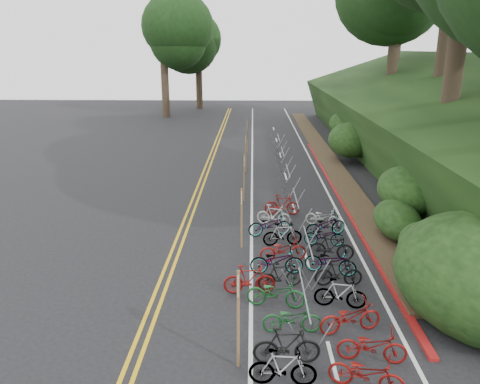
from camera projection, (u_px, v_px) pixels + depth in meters
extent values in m
plane|color=black|center=(218.00, 316.00, 14.00)|extent=(120.00, 120.00, 0.00)
cube|color=gold|center=(189.00, 207.00, 23.60)|extent=(0.12, 80.00, 0.01)
cube|color=gold|center=(195.00, 207.00, 23.59)|extent=(0.12, 80.00, 0.01)
cube|color=silver|center=(252.00, 207.00, 23.52)|extent=(0.12, 80.00, 0.01)
cube|color=silver|center=(336.00, 208.00, 23.41)|extent=(0.12, 80.00, 0.01)
cube|color=silver|center=(332.00, 360.00, 12.01)|extent=(0.10, 1.60, 0.01)
cube|color=silver|center=(307.00, 259.00, 17.74)|extent=(0.10, 1.60, 0.01)
cube|color=silver|center=(294.00, 208.00, 23.47)|extent=(0.10, 1.60, 0.01)
cube|color=silver|center=(286.00, 176.00, 29.20)|extent=(0.10, 1.60, 0.01)
cube|color=silver|center=(280.00, 155.00, 34.93)|extent=(0.10, 1.60, 0.01)
cube|color=silver|center=(276.00, 140.00, 40.66)|extent=(0.10, 1.60, 0.01)
cube|color=silver|center=(274.00, 129.00, 46.39)|extent=(0.10, 1.60, 0.01)
cube|color=maroon|center=(339.00, 195.00, 25.30)|extent=(0.25, 28.00, 0.10)
cube|color=black|center=(425.00, 118.00, 33.84)|extent=(12.32, 44.00, 9.11)
cube|color=#382819|center=(325.00, 154.00, 34.82)|extent=(1.40, 44.00, 0.16)
ellipsoid|color=#284C19|center=(428.00, 246.00, 16.37)|extent=(2.00, 2.80, 1.60)
ellipsoid|color=#284C19|center=(408.00, 191.00, 20.98)|extent=(2.60, 3.64, 2.08)
ellipsoid|color=#284C19|center=(396.00, 152.00, 26.54)|extent=(2.20, 3.08, 1.76)
ellipsoid|color=#284C19|center=(350.00, 140.00, 32.44)|extent=(3.00, 4.20, 2.40)
ellipsoid|color=#284C19|center=(344.00, 124.00, 38.10)|extent=(2.40, 3.36, 1.92)
ellipsoid|color=#284C19|center=(351.00, 109.00, 41.69)|extent=(2.80, 3.92, 2.24)
ellipsoid|color=#284C19|center=(397.00, 220.00, 19.28)|extent=(1.80, 2.52, 1.44)
ellipsoid|color=#284C19|center=(392.00, 130.00, 30.16)|extent=(3.20, 4.48, 2.56)
cylinder|color=#2D2319|center=(453.00, 76.00, 23.30)|extent=(0.91, 0.91, 7.67)
cylinder|color=#2D2319|center=(444.00, 50.00, 30.52)|extent=(0.96, 0.96, 8.70)
cylinder|color=#2D2319|center=(392.00, 64.00, 38.53)|extent=(0.88, 0.88, 7.16)
cylinder|color=#2D2319|center=(396.00, 49.00, 45.75)|extent=(0.94, 0.94, 8.19)
cylinder|color=#2D2319|center=(165.00, 88.00, 53.35)|extent=(0.85, 0.85, 6.65)
ellipsoid|color=black|center=(163.00, 32.00, 51.56)|extent=(9.10, 9.10, 8.64)
cylinder|color=#2D2319|center=(199.00, 85.00, 60.99)|extent=(0.83, 0.83, 6.14)
ellipsoid|color=black|center=(198.00, 41.00, 59.38)|extent=(7.96, 7.96, 7.56)
cylinder|color=gray|center=(304.00, 293.00, 13.09)|extent=(0.05, 3.14, 0.05)
cylinder|color=gray|center=(299.00, 342.00, 11.85)|extent=(0.56, 0.04, 1.09)
cylinder|color=gray|center=(321.00, 342.00, 11.84)|extent=(0.56, 0.04, 1.09)
cylinder|color=gray|center=(290.00, 285.00, 14.66)|extent=(0.56, 0.04, 1.09)
cylinder|color=gray|center=(308.00, 285.00, 14.65)|extent=(0.56, 0.04, 1.09)
cylinder|color=gray|center=(308.00, 242.00, 16.45)|extent=(0.05, 3.00, 0.05)
cylinder|color=gray|center=(304.00, 275.00, 15.29)|extent=(0.58, 0.04, 1.13)
cylinder|color=gray|center=(321.00, 275.00, 15.27)|extent=(0.58, 0.04, 1.13)
cylinder|color=gray|center=(296.00, 241.00, 17.96)|extent=(0.58, 0.04, 1.13)
cylinder|color=gray|center=(311.00, 241.00, 17.95)|extent=(0.58, 0.04, 1.13)
cylinder|color=gray|center=(296.00, 198.00, 21.22)|extent=(0.05, 3.00, 0.05)
cylinder|color=gray|center=(292.00, 221.00, 20.06)|extent=(0.58, 0.04, 1.13)
cylinder|color=gray|center=(305.00, 221.00, 20.05)|extent=(0.58, 0.04, 1.13)
cylinder|color=gray|center=(287.00, 200.00, 22.73)|extent=(0.58, 0.04, 1.13)
cylinder|color=gray|center=(299.00, 201.00, 22.72)|extent=(0.58, 0.04, 1.13)
cylinder|color=gray|center=(288.00, 170.00, 26.00)|extent=(0.05, 3.00, 0.05)
cylinder|color=gray|center=(284.00, 188.00, 24.84)|extent=(0.58, 0.04, 1.13)
cylinder|color=gray|center=(295.00, 188.00, 24.82)|extent=(0.58, 0.04, 1.13)
cylinder|color=gray|center=(281.00, 174.00, 27.51)|extent=(0.58, 0.04, 1.13)
cylinder|color=gray|center=(291.00, 174.00, 27.50)|extent=(0.58, 0.04, 1.13)
cylinder|color=gray|center=(283.00, 151.00, 30.77)|extent=(0.05, 3.00, 0.05)
cylinder|color=gray|center=(279.00, 165.00, 29.61)|extent=(0.58, 0.04, 1.13)
cylinder|color=gray|center=(288.00, 165.00, 29.60)|extent=(0.58, 0.04, 1.13)
cylinder|color=gray|center=(277.00, 155.00, 32.28)|extent=(0.58, 0.04, 1.13)
cylinder|color=gray|center=(285.00, 155.00, 32.27)|extent=(0.58, 0.04, 1.13)
cylinder|color=gray|center=(279.00, 137.00, 35.55)|extent=(0.05, 3.00, 0.05)
cylinder|color=gray|center=(276.00, 149.00, 34.39)|extent=(0.58, 0.04, 1.13)
cylinder|color=gray|center=(283.00, 149.00, 34.37)|extent=(0.58, 0.04, 1.13)
cylinder|color=gray|center=(274.00, 141.00, 37.06)|extent=(0.58, 0.04, 1.13)
cylinder|color=gray|center=(281.00, 141.00, 37.05)|extent=(0.58, 0.04, 1.13)
cylinder|color=brown|center=(238.00, 320.00, 11.41)|extent=(0.08, 0.08, 2.66)
cube|color=silver|center=(238.00, 284.00, 11.12)|extent=(0.02, 0.40, 0.50)
cylinder|color=brown|center=(242.00, 219.00, 18.39)|extent=(0.08, 0.08, 2.50)
cube|color=silver|center=(242.00, 197.00, 18.12)|extent=(0.02, 0.40, 0.50)
cylinder|color=brown|center=(244.00, 178.00, 24.12)|extent=(0.08, 0.08, 2.50)
cube|color=silver|center=(244.00, 161.00, 23.85)|extent=(0.02, 0.40, 0.50)
cylinder|color=brown|center=(246.00, 153.00, 29.85)|extent=(0.08, 0.08, 2.50)
cube|color=silver|center=(246.00, 139.00, 29.58)|extent=(0.02, 0.40, 0.50)
cylinder|color=brown|center=(247.00, 136.00, 35.58)|extent=(0.08, 0.08, 2.50)
cube|color=silver|center=(247.00, 124.00, 35.31)|extent=(0.02, 0.40, 0.50)
imported|color=maroon|center=(249.00, 279.00, 15.14)|extent=(0.57, 1.71, 1.01)
imported|color=slate|center=(283.00, 368.00, 10.99)|extent=(0.54, 1.64, 0.97)
imported|color=maroon|center=(366.00, 373.00, 10.85)|extent=(1.15, 1.87, 0.93)
imported|color=black|center=(287.00, 346.00, 11.75)|extent=(0.57, 1.75, 1.04)
imported|color=maroon|center=(372.00, 346.00, 11.85)|extent=(0.83, 1.82, 0.93)
imported|color=#144C1E|center=(292.00, 318.00, 13.09)|extent=(0.62, 1.68, 0.88)
imported|color=maroon|center=(350.00, 317.00, 13.08)|extent=(1.09, 1.93, 0.96)
imported|color=#144C1E|center=(276.00, 293.00, 14.37)|extent=(0.88, 1.90, 0.96)
imported|color=slate|center=(340.00, 293.00, 14.32)|extent=(0.69, 1.65, 0.96)
imported|color=black|center=(281.00, 275.00, 15.47)|extent=(0.99, 1.67, 0.97)
imported|color=black|center=(339.00, 273.00, 15.63)|extent=(0.48, 1.62, 0.97)
imported|color=slate|center=(277.00, 261.00, 16.49)|extent=(0.70, 1.89, 0.99)
imported|color=slate|center=(331.00, 261.00, 16.48)|extent=(1.17, 1.93, 0.96)
imported|color=maroon|center=(283.00, 249.00, 17.48)|extent=(0.91, 1.85, 0.93)
imported|color=black|center=(332.00, 247.00, 17.60)|extent=(0.73, 1.74, 1.01)
imported|color=slate|center=(283.00, 234.00, 18.85)|extent=(0.71, 1.66, 0.97)
imported|color=slate|center=(324.00, 236.00, 18.87)|extent=(0.73, 1.65, 0.84)
imported|color=slate|center=(270.00, 225.00, 19.87)|extent=(1.03, 1.94, 0.97)
imported|color=slate|center=(325.00, 225.00, 19.82)|extent=(1.29, 1.98, 0.98)
imported|color=beige|center=(274.00, 215.00, 21.04)|extent=(0.90, 1.65, 0.95)
imported|color=beige|center=(323.00, 217.00, 20.97)|extent=(1.06, 1.67, 0.83)
imported|color=maroon|center=(282.00, 205.00, 22.35)|extent=(0.58, 1.71, 1.01)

